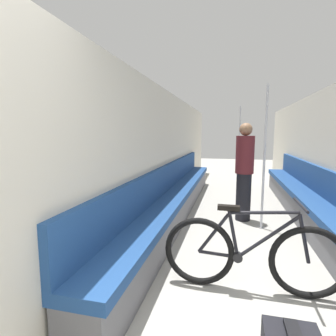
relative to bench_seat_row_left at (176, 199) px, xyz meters
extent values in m
cube|color=beige|center=(-0.24, -0.03, 0.79)|extent=(0.10, 11.03, 2.21)
cube|color=beige|center=(2.43, -0.03, 0.79)|extent=(0.10, 11.03, 2.21)
cube|color=#5B5B60|center=(0.03, 0.00, -0.12)|extent=(0.37, 6.34, 0.39)
cube|color=navy|center=(0.03, 0.00, 0.12)|extent=(0.43, 6.34, 0.10)
cube|color=navy|center=(-0.16, 0.00, 0.39)|extent=(0.07, 6.34, 0.44)
cube|color=#5B5B60|center=(2.16, 0.00, -0.12)|extent=(0.37, 6.34, 0.39)
cube|color=navy|center=(2.16, 0.00, 0.12)|extent=(0.43, 6.34, 0.10)
cube|color=navy|center=(2.34, 0.00, 0.39)|extent=(0.07, 6.34, 0.44)
torus|color=black|center=(0.65, -2.04, 0.02)|extent=(0.67, 0.06, 0.67)
torus|color=black|center=(1.62, -2.04, 0.02)|extent=(0.67, 0.06, 0.67)
cylinder|color=black|center=(0.83, -2.04, 0.01)|extent=(0.36, 0.03, 0.05)
cylinder|color=black|center=(0.78, -2.04, 0.21)|extent=(0.29, 0.03, 0.41)
cylinder|color=black|center=(0.97, -2.04, 0.24)|extent=(0.13, 0.03, 0.48)
cylinder|color=black|center=(1.27, -2.04, 0.22)|extent=(0.53, 0.03, 0.46)
cylinder|color=black|center=(1.22, -2.04, 0.45)|extent=(0.61, 0.03, 0.08)
cylinder|color=black|center=(1.57, -2.04, 0.24)|extent=(0.13, 0.03, 0.44)
cylinder|color=black|center=(1.01, -2.04, 0.00)|extent=(0.09, 0.06, 0.09)
cube|color=black|center=(0.92, -2.04, 0.47)|extent=(0.20, 0.07, 0.04)
cylinder|color=black|center=(1.52, -2.04, 0.54)|extent=(0.02, 0.46, 0.02)
cylinder|color=gray|center=(1.41, -0.27, -0.31)|extent=(0.08, 0.08, 0.01)
cylinder|color=silver|center=(1.41, -0.27, 0.78)|extent=(0.04, 0.04, 2.19)
cylinder|color=gray|center=(1.13, 2.96, -0.31)|extent=(0.08, 0.08, 0.01)
cylinder|color=silver|center=(1.13, 2.96, 0.78)|extent=(0.04, 0.04, 2.19)
cylinder|color=black|center=(1.15, 0.06, 0.09)|extent=(0.25, 0.25, 0.81)
cylinder|color=#5B1E23|center=(1.15, 0.06, 0.80)|extent=(0.30, 0.30, 0.62)
sphere|color=#936B4C|center=(1.15, 0.06, 1.22)|extent=(0.21, 0.21, 0.21)
camera|label=1|loc=(0.93, -4.45, 1.15)|focal=28.00mm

